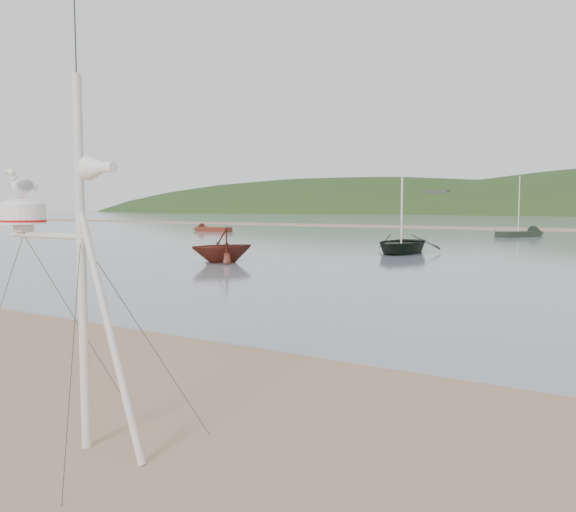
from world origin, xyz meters
The scene contains 6 objects.
ground centered at (0.00, 0.00, 0.00)m, with size 560.00×560.00×0.00m, color #8F6E52.
mast_rig centered at (1.16, -1.00, 1.22)m, with size 2.24×2.39×5.05m.
boat_dark centered at (-6.52, 27.39, 2.68)m, with size 3.77×1.09×5.27m, color black.
boat_red centered at (-11.51, 17.34, 1.57)m, with size 2.64×1.61×3.06m, color #551E13.
sailboat_dark_mid centered at (-4.38, 51.62, 0.30)m, with size 3.79×5.80×5.77m.
dinghy_red_far centered at (-35.64, 44.68, 0.29)m, with size 5.05×1.30×1.23m.
Camera 1 is at (6.77, -5.36, 2.73)m, focal length 38.00 mm.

